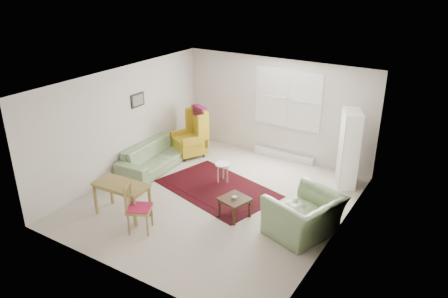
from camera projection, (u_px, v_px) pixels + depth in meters
The scene contains 10 objects.
room at pixel (222, 141), 8.79m from camera, with size 5.04×5.54×2.51m.
rug at pixel (217, 188), 9.58m from camera, with size 2.54×1.63×0.03m, color black, non-canonical shape.
sofa at pixel (156, 151), 10.43m from camera, with size 2.11×0.82×0.85m, color gray.
armchair at pixel (304, 212), 7.80m from camera, with size 1.21×1.06×0.95m, color gray.
wingback_chair at pixel (189, 133), 10.99m from camera, with size 0.73×0.77×1.27m, color gold, non-canonical shape.
coffee_table at pixel (234, 207), 8.45m from camera, with size 0.51×0.51×0.41m, color #3B2112, non-canonical shape.
stool at pixel (223, 173), 9.80m from camera, with size 0.34×0.34×0.46m, color white, non-canonical shape.
cabinet at pixel (349, 149), 9.45m from camera, with size 0.36×0.69×1.72m, color white, non-canonical shape.
desk at pixel (123, 199), 8.46m from camera, with size 1.07×0.54×0.68m, color olive, non-canonical shape.
desk_chair at pixel (139, 208), 7.90m from camera, with size 0.42×0.42×0.97m, color olive, non-canonical shape.
Camera 1 is at (4.36, -6.69, 4.56)m, focal length 35.00 mm.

